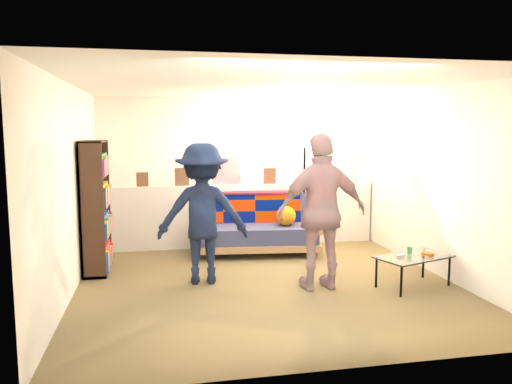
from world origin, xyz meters
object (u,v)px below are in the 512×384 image
(coffee_table, at_px, (414,258))
(person_right, at_px, (322,212))
(futon_sofa, at_px, (257,228))
(floor_lamp, at_px, (305,172))
(bookshelf, at_px, (96,211))
(person_left, at_px, (203,214))

(coffee_table, relative_size, person_right, 0.55)
(coffee_table, bearing_deg, person_right, 172.28)
(futon_sofa, distance_m, floor_lamp, 1.22)
(futon_sofa, distance_m, bookshelf, 2.39)
(coffee_table, distance_m, floor_lamp, 2.56)
(bookshelf, distance_m, coffee_table, 4.08)
(floor_lamp, height_order, person_left, person_left)
(floor_lamp, bearing_deg, bookshelf, -164.50)
(futon_sofa, height_order, bookshelf, bookshelf)
(coffee_table, distance_m, person_right, 1.25)
(floor_lamp, height_order, person_right, person_right)
(person_left, bearing_deg, floor_lamp, -131.99)
(futon_sofa, height_order, floor_lamp, floor_lamp)
(bookshelf, distance_m, floor_lamp, 3.27)
(futon_sofa, relative_size, coffee_table, 1.93)
(bookshelf, distance_m, person_right, 2.98)
(futon_sofa, xyz_separation_m, floor_lamp, (0.85, 0.33, 0.82))
(futon_sofa, distance_m, coffee_table, 2.50)
(coffee_table, height_order, floor_lamp, floor_lamp)
(futon_sofa, xyz_separation_m, person_right, (0.39, -1.86, 0.54))
(floor_lamp, bearing_deg, person_right, -101.72)
(futon_sofa, xyz_separation_m, person_left, (-0.95, -1.32, 0.48))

